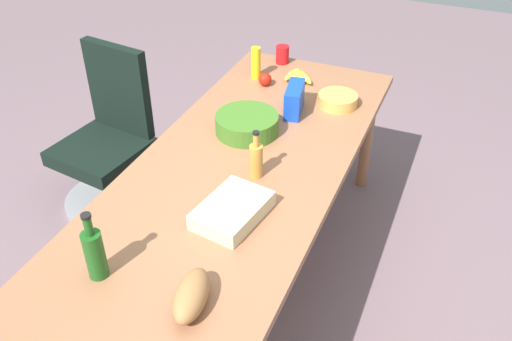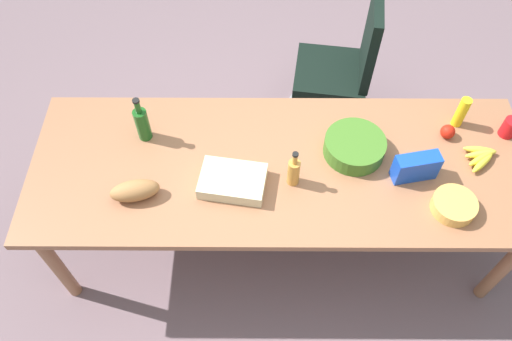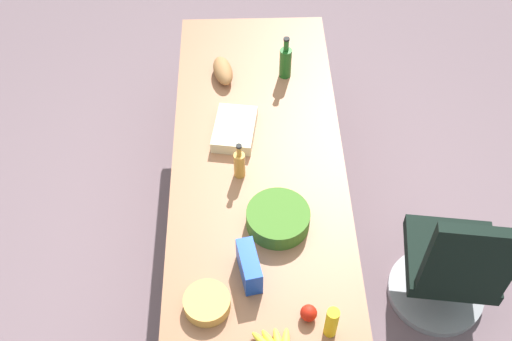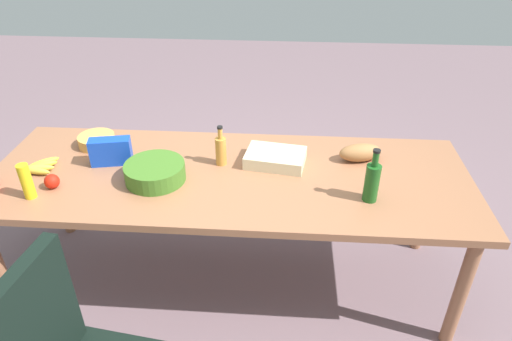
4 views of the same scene
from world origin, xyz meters
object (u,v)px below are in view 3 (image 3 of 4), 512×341
salad_bowl (278,218)px  mustard_bottle (332,322)px  apple_red (309,313)px  office_chair (450,271)px  dressing_bottle (239,164)px  wine_bottle (285,62)px  bread_loaf (223,71)px  chip_bag_blue (249,266)px  sheet_cake (235,129)px  conference_table (258,174)px  chip_bowl (207,303)px

salad_bowl → mustard_bottle: mustard_bottle is taller
apple_red → mustard_bottle: (-0.07, -0.09, 0.06)m
office_chair → dressing_bottle: 1.29m
salad_bowl → mustard_bottle: (-0.58, -0.20, 0.05)m
wine_bottle → dressing_bottle: size_ratio=1.22×
salad_bowl → bread_loaf: 1.13m
office_chair → salad_bowl: 1.05m
chip_bag_blue → mustard_bottle: (-0.30, -0.35, 0.02)m
dressing_bottle → sheet_cake: bearing=4.5°
conference_table → dressing_bottle: size_ratio=11.18×
chip_bag_blue → wine_bottle: (1.38, -0.25, 0.03)m
sheet_cake → dressing_bottle: bearing=-175.5°
conference_table → office_chair: office_chair is taller
wine_bottle → mustard_bottle: 1.68m
chip_bag_blue → mustard_bottle: size_ratio=1.18×
apple_red → dressing_bottle: dressing_bottle is taller
mustard_bottle → bread_loaf: (1.67, 0.47, -0.04)m
chip_bowl → dressing_bottle: 0.78m
conference_table → salad_bowl: salad_bowl is taller
chip_bag_blue → sheet_cake: (0.90, 0.06, -0.04)m
conference_table → chip_bag_blue: chip_bag_blue is taller
bread_loaf → sheet_cake: 0.48m
sheet_cake → dressing_bottle: 0.30m
salad_bowl → apple_red: 0.52m
office_chair → chip_bag_blue: bearing=101.4°
chip_bag_blue → bread_loaf: (1.37, 0.13, -0.02)m
office_chair → apple_red: office_chair is taller
conference_table → wine_bottle: size_ratio=9.15×
conference_table → apple_red: size_ratio=33.97×
mustard_bottle → dressing_bottle: bearing=23.0°
office_chair → apple_red: 1.05m
chip_bag_blue → apple_red: size_ratio=2.89×
mustard_bottle → wine_bottle: bearing=3.3°
chip_bowl → salad_bowl: bearing=-37.8°
conference_table → sheet_cake: sheet_cake is taller
salad_bowl → mustard_bottle: bearing=-161.2°
office_chair → dressing_bottle: (0.38, 1.13, 0.49)m
conference_table → office_chair: size_ratio=2.60×
mustard_bottle → sheet_cake: 1.27m
bread_loaf → dressing_bottle: dressing_bottle is taller
wine_bottle → chip_bag_blue: bearing=169.8°
wine_bottle → salad_bowl: wine_bottle is taller
salad_bowl → sheet_cake: salad_bowl is taller
apple_red → bread_loaf: 1.64m
bread_loaf → sheet_cake: bread_loaf is taller
mustard_bottle → bread_loaf: size_ratio=0.78×
chip_bowl → conference_table: bearing=-17.5°
salad_bowl → sheet_cake: size_ratio=0.98×
office_chair → dressing_bottle: size_ratio=4.30×
apple_red → chip_bag_blue: bearing=49.0°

